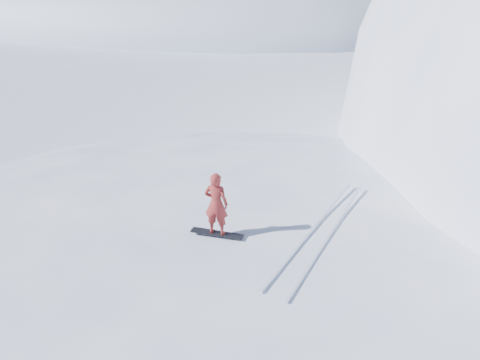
{
  "coord_description": "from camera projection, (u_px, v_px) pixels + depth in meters",
  "views": [
    {
      "loc": [
        3.11,
        -5.34,
        8.47
      ],
      "look_at": [
        -3.15,
        3.53,
        3.5
      ],
      "focal_mm": 35.0,
      "sensor_mm": 36.0,
      "label": 1
    }
  ],
  "objects": [
    {
      "name": "snowboarder",
      "position": [
        216.0,
        204.0,
        11.3
      ],
      "size": [
        0.68,
        0.56,
        1.62
      ],
      "primitive_type": "imported",
      "rotation": [
        0.0,
        0.0,
        3.46
      ],
      "color": "maroon",
      "rests_on": "snowboard"
    },
    {
      "name": "far_ridge_c",
      "position": [
        370.0,
        5.0,
        111.81
      ],
      "size": [
        140.0,
        90.0,
        36.0
      ],
      "primitive_type": "ellipsoid",
      "color": "white",
      "rests_on": "ground"
    },
    {
      "name": "far_ridge_a",
      "position": [
        126.0,
        14.0,
        90.39
      ],
      "size": [
        120.0,
        70.0,
        28.0
      ],
      "primitive_type": "ellipsoid",
      "color": "white",
      "rests_on": "ground"
    },
    {
      "name": "board_tracks",
      "position": [
        323.0,
        229.0,
        11.8
      ],
      "size": [
        1.26,
        5.98,
        0.04
      ],
      "color": "silver",
      "rests_on": "ground"
    },
    {
      "name": "snowboard",
      "position": [
        217.0,
        233.0,
        11.65
      ],
      "size": [
        1.36,
        0.66,
        0.02
      ],
      "primitive_type": "cube",
      "rotation": [
        0.0,
        0.0,
        0.32
      ],
      "color": "black",
      "rests_on": "near_ridge"
    }
  ]
}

